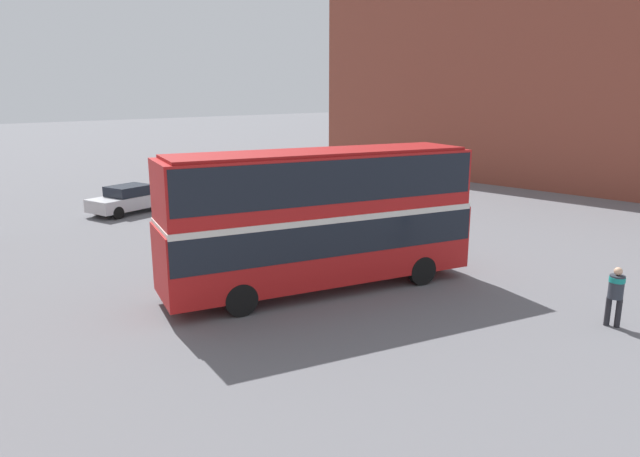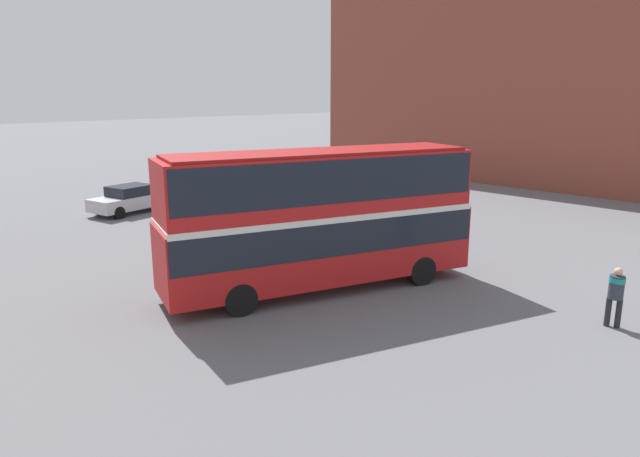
{
  "view_description": "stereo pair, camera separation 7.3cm",
  "coord_description": "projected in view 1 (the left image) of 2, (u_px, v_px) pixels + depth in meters",
  "views": [
    {
      "loc": [
        -14.74,
        -13.3,
        6.61
      ],
      "look_at": [
        -1.67,
        -0.08,
        2.14
      ],
      "focal_mm": 32.0,
      "sensor_mm": 36.0,
      "label": 1
    },
    {
      "loc": [
        -14.69,
        -13.35,
        6.61
      ],
      "look_at": [
        -1.67,
        -0.08,
        2.14
      ],
      "focal_mm": 32.0,
      "sensor_mm": 36.0,
      "label": 2
    }
  ],
  "objects": [
    {
      "name": "ground_plane",
      "position": [
        351.0,
        277.0,
        20.82
      ],
      "size": [
        240.0,
        240.0,
        0.0
      ],
      "primitive_type": "plane",
      "color": "slate"
    },
    {
      "name": "building_row_right",
      "position": [
        566.0,
        67.0,
        41.99
      ],
      "size": [
        11.87,
        37.9,
        16.76
      ],
      "color": "brown",
      "rests_on": "ground_plane"
    },
    {
      "name": "double_decker_bus",
      "position": [
        320.0,
        212.0,
        18.99
      ],
      "size": [
        10.92,
        5.83,
        4.75
      ],
      "rotation": [
        0.0,
        0.0,
        -0.33
      ],
      "color": "red",
      "rests_on": "ground_plane"
    },
    {
      "name": "pedestrian_foreground",
      "position": [
        616.0,
        290.0,
        16.24
      ],
      "size": [
        0.54,
        0.54,
        1.78
      ],
      "rotation": [
        0.0,
        0.0,
        3.43
      ],
      "color": "#232328",
      "rests_on": "ground_plane"
    },
    {
      "name": "parked_car_kerb_near",
      "position": [
        307.0,
        177.0,
        40.17
      ],
      "size": [
        4.49,
        2.36,
        1.49
      ],
      "rotation": [
        0.0,
        0.0,
        0.13
      ],
      "color": "maroon",
      "rests_on": "ground_plane"
    },
    {
      "name": "parked_car_side_street",
      "position": [
        127.0,
        199.0,
        31.72
      ],
      "size": [
        4.41,
        2.65,
        1.53
      ],
      "rotation": [
        0.0,
        0.0,
        3.34
      ],
      "color": "silver",
      "rests_on": "ground_plane"
    }
  ]
}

